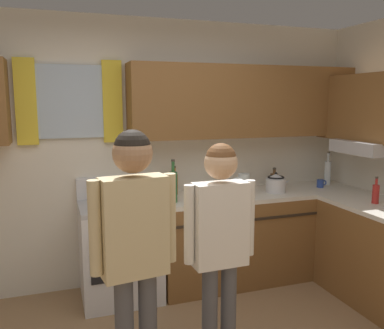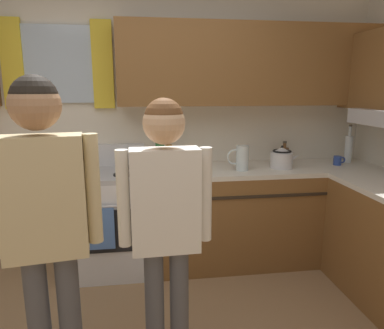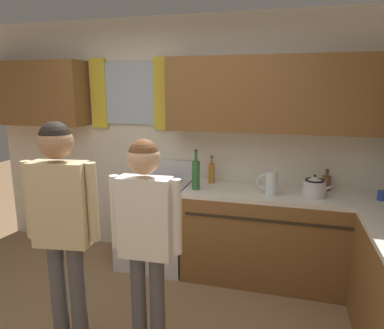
{
  "view_description": "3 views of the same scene",
  "coord_description": "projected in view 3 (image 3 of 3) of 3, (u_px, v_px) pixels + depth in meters",
  "views": [
    {
      "loc": [
        -0.74,
        -2.06,
        1.82
      ],
      "look_at": [
        0.17,
        0.61,
        1.38
      ],
      "focal_mm": 37.98,
      "sensor_mm": 36.0,
      "label": 1
    },
    {
      "loc": [
        0.13,
        -1.48,
        1.6
      ],
      "look_at": [
        0.41,
        0.57,
        1.16
      ],
      "focal_mm": 32.79,
      "sensor_mm": 36.0,
      "label": 2
    },
    {
      "loc": [
        1.09,
        -1.76,
        1.87
      ],
      "look_at": [
        0.41,
        0.76,
        1.3
      ],
      "focal_mm": 32.75,
      "sensor_mm": 36.0,
      "label": 3
    }
  ],
  "objects": [
    {
      "name": "back_wall_unit",
      "position": [
        187.0,
        123.0,
        3.71
      ],
      "size": [
        4.6,
        0.42,
        2.6
      ],
      "color": "silver",
      "rests_on": "ground"
    },
    {
      "name": "kitchen_counter_run",
      "position": [
        330.0,
        258.0,
        2.98
      ],
      "size": [
        2.15,
        1.88,
        0.9
      ],
      "color": "brown",
      "rests_on": "ground"
    },
    {
      "name": "stove_oven",
      "position": [
        155.0,
        222.0,
        3.75
      ],
      "size": [
        0.7,
        0.67,
        1.1
      ],
      "color": "silver",
      "rests_on": "ground"
    },
    {
      "name": "bottle_squat_brown",
      "position": [
        326.0,
        182.0,
        3.38
      ],
      "size": [
        0.08,
        0.08,
        0.21
      ],
      "color": "brown",
      "rests_on": "kitchen_counter_run"
    },
    {
      "name": "bottle_wine_green",
      "position": [
        196.0,
        174.0,
        3.39
      ],
      "size": [
        0.08,
        0.08,
        0.39
      ],
      "color": "#2D6633",
      "rests_on": "kitchen_counter_run"
    },
    {
      "name": "bottle_oil_amber",
      "position": [
        212.0,
        173.0,
        3.64
      ],
      "size": [
        0.06,
        0.06,
        0.29
      ],
      "color": "#B27223",
      "rests_on": "kitchen_counter_run"
    },
    {
      "name": "mug_cobalt_blue",
      "position": [
        382.0,
        196.0,
        3.08
      ],
      "size": [
        0.11,
        0.07,
        0.08
      ],
      "color": "#2D479E",
      "rests_on": "kitchen_counter_run"
    },
    {
      "name": "stovetop_kettle",
      "position": [
        314.0,
        187.0,
        3.17
      ],
      "size": [
        0.27,
        0.2,
        0.21
      ],
      "color": "silver",
      "rests_on": "kitchen_counter_run"
    },
    {
      "name": "water_pitcher",
      "position": [
        271.0,
        183.0,
        3.23
      ],
      "size": [
        0.19,
        0.11,
        0.22
      ],
      "color": "silver",
      "rests_on": "kitchen_counter_run"
    },
    {
      "name": "adult_left",
      "position": [
        62.0,
        213.0,
        2.35
      ],
      "size": [
        0.51,
        0.23,
        1.66
      ],
      "color": "#4C4C51",
      "rests_on": "ground"
    },
    {
      "name": "adult_in_plaid",
      "position": [
        146.0,
        226.0,
        2.3
      ],
      "size": [
        0.49,
        0.21,
        1.56
      ],
      "color": "#4C4C51",
      "rests_on": "ground"
    }
  ]
}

